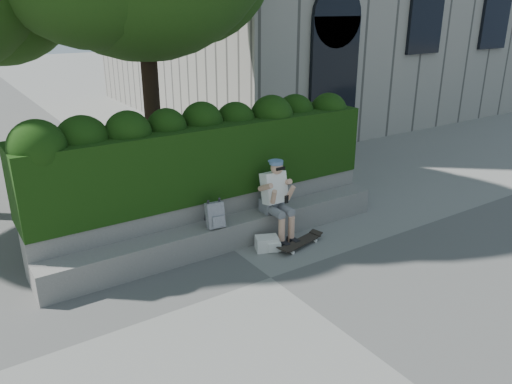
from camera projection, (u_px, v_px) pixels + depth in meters
ground at (271, 278)px, 7.32m from camera, size 80.00×80.00×0.00m
bench_ledge at (227, 233)px, 8.22m from camera, size 6.00×0.45×0.45m
planter_wall at (213, 216)px, 8.54m from camera, size 6.00×0.50×0.75m
hedge at (205, 158)px, 8.37m from camera, size 6.00×1.00×1.20m
person at (276, 197)px, 8.33m from camera, size 0.40×0.76×1.38m
skateboard at (300, 242)px, 8.24m from camera, size 0.89×0.41×0.09m
backpack_plaid at (215, 215)px, 7.85m from camera, size 0.29×0.18×0.41m
backpack_ground at (267, 243)px, 8.11m from camera, size 0.43×0.37×0.23m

